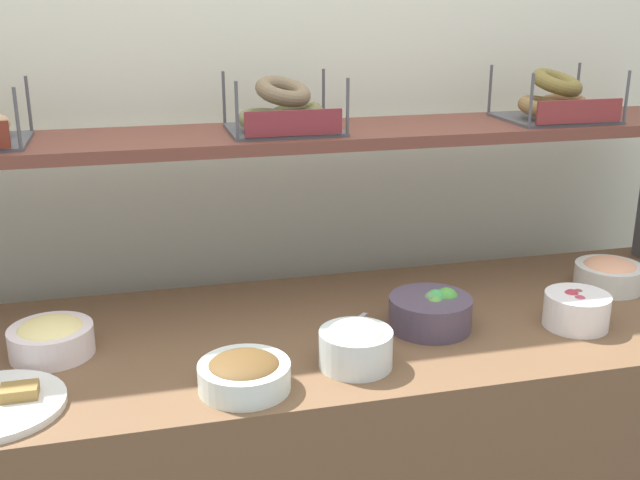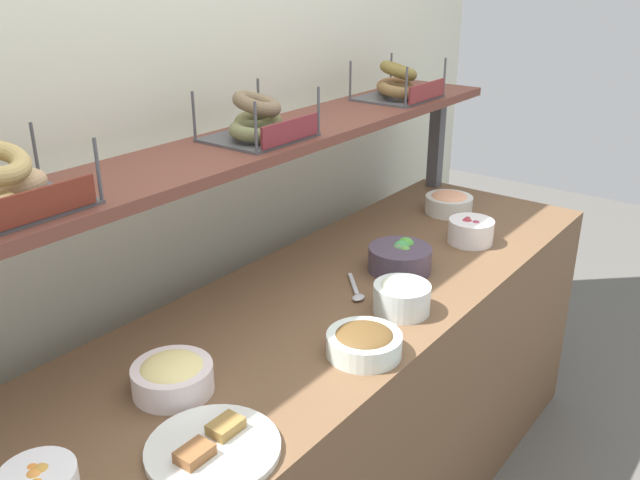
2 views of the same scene
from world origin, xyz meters
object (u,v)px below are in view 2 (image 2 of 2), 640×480
(bowl_egg_salad, at_px, (173,376))
(bagel_basket_poppy, at_px, (258,122))
(bowl_beet_salad, at_px, (471,231))
(bowl_lox_spread, at_px, (449,202))
(bagel_basket_cinnamon_raisin, at_px, (398,85))
(bowl_veggie_mix, at_px, (400,257))
(bowl_chocolate_spread, at_px, (364,342))
(serving_spoon_near_plate, at_px, (356,291))
(bowl_cream_cheese, at_px, (402,295))
(serving_plate_white, at_px, (213,447))

(bowl_egg_salad, relative_size, bagel_basket_poppy, 0.64)
(bowl_beet_salad, xyz_separation_m, bowl_egg_salad, (-1.20, 0.15, -0.00))
(bowl_lox_spread, bearing_deg, bagel_basket_cinnamon_raisin, 116.88)
(bowl_egg_salad, distance_m, bagel_basket_cinnamon_raisin, 1.42)
(bowl_egg_salad, bearing_deg, bowl_veggie_mix, -4.86)
(bowl_chocolate_spread, bearing_deg, bowl_beet_salad, 7.44)
(bowl_veggie_mix, xyz_separation_m, serving_spoon_near_plate, (-0.22, 0.02, -0.04))
(bowl_cream_cheese, bearing_deg, bagel_basket_poppy, 97.09)
(serving_plate_white, relative_size, bagel_basket_cinnamon_raisin, 0.92)
(bowl_beet_salad, distance_m, bowl_chocolate_spread, 0.82)
(bowl_lox_spread, xyz_separation_m, serving_spoon_near_plate, (-0.78, -0.10, -0.03))
(bowl_cream_cheese, xyz_separation_m, serving_spoon_near_plate, (0.01, 0.16, -0.04))
(bowl_lox_spread, distance_m, bowl_veggie_mix, 0.57)
(bowl_lox_spread, relative_size, serving_spoon_near_plate, 1.27)
(bowl_egg_salad, distance_m, bowl_lox_spread, 1.43)
(bowl_cream_cheese, distance_m, bagel_basket_cinnamon_raisin, 0.93)
(bowl_egg_salad, xyz_separation_m, bowl_lox_spread, (1.43, 0.05, 0.00))
(serving_plate_white, xyz_separation_m, bagel_basket_cinnamon_raisin, (1.42, 0.45, 0.47))
(bowl_beet_salad, relative_size, bowl_veggie_mix, 0.78)
(bowl_cream_cheese, relative_size, serving_spoon_near_plate, 1.11)
(bowl_beet_salad, height_order, bowl_chocolate_spread, bowl_beet_salad)
(bowl_egg_salad, distance_m, bagel_basket_poppy, 0.76)
(bowl_chocolate_spread, xyz_separation_m, serving_spoon_near_plate, (0.26, 0.20, -0.03))
(bowl_beet_salad, distance_m, bagel_basket_poppy, 0.86)
(bowl_beet_salad, relative_size, bagel_basket_cinnamon_raisin, 0.52)
(bowl_chocolate_spread, relative_size, serving_plate_white, 0.69)
(serving_plate_white, relative_size, serving_spoon_near_plate, 1.91)
(bowl_chocolate_spread, relative_size, bagel_basket_cinnamon_raisin, 0.64)
(bagel_basket_poppy, bearing_deg, bowl_cream_cheese, -82.91)
(serving_spoon_near_plate, bearing_deg, bowl_egg_salad, 174.97)
(bowl_lox_spread, xyz_separation_m, bowl_veggie_mix, (-0.56, -0.12, 0.00))
(bowl_chocolate_spread, distance_m, bowl_lox_spread, 1.08)
(bowl_lox_spread, xyz_separation_m, serving_plate_white, (-1.52, -0.26, -0.03))
(bowl_cream_cheese, height_order, bowl_egg_salad, bowl_cream_cheese)
(bagel_basket_poppy, bearing_deg, bowl_veggie_mix, -47.67)
(bowl_lox_spread, bearing_deg, bowl_chocolate_spread, -163.71)
(serving_plate_white, xyz_separation_m, serving_spoon_near_plate, (0.74, 0.16, -0.00))
(bowl_egg_salad, xyz_separation_m, serving_plate_white, (-0.09, -0.22, -0.03))
(bowl_veggie_mix, distance_m, bagel_basket_poppy, 0.61)
(bowl_egg_salad, distance_m, serving_spoon_near_plate, 0.65)
(serving_plate_white, bearing_deg, serving_spoon_near_plate, 12.27)
(bowl_cream_cheese, distance_m, bowl_lox_spread, 0.83)
(bowl_chocolate_spread, distance_m, bagel_basket_cinnamon_raisin, 1.15)
(bagel_basket_cinnamon_raisin, bearing_deg, serving_plate_white, -162.28)
(bagel_basket_cinnamon_raisin, bearing_deg, bowl_veggie_mix, -146.31)
(bowl_lox_spread, height_order, serving_plate_white, bowl_lox_spread)
(bowl_cream_cheese, relative_size, serving_plate_white, 0.58)
(bagel_basket_cinnamon_raisin, bearing_deg, bowl_beet_salad, -108.01)
(bowl_lox_spread, bearing_deg, serving_plate_white, -170.12)
(serving_spoon_near_plate, bearing_deg, bowl_veggie_mix, -4.33)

